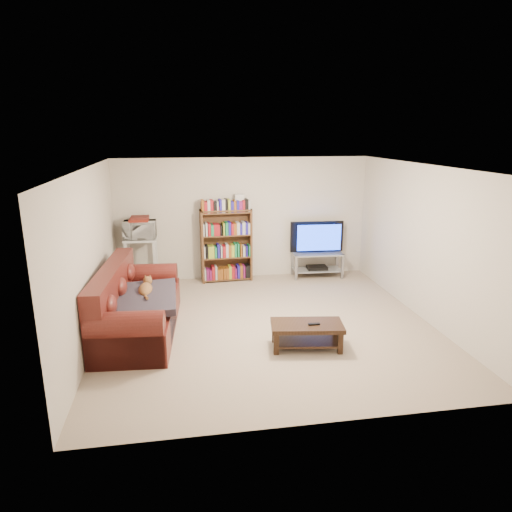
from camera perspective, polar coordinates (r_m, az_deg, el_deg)
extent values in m
plane|color=tan|center=(7.10, 1.34, -8.62)|extent=(5.00, 5.00, 0.00)
plane|color=white|center=(6.51, 1.48, 11.08)|extent=(5.00, 5.00, 0.00)
plane|color=silver|center=(9.11, -1.56, 4.69)|extent=(5.00, 0.00, 5.00)
plane|color=silver|center=(4.40, 7.59, -7.30)|extent=(5.00, 0.00, 5.00)
plane|color=silver|center=(6.71, -20.05, -0.14)|extent=(0.00, 5.00, 5.00)
plane|color=silver|center=(7.57, 20.33, 1.53)|extent=(0.00, 5.00, 5.00)
cube|color=#551B16|center=(7.02, -14.30, -7.43)|extent=(1.18, 2.41, 0.45)
cube|color=#551B16|center=(6.99, -17.51, -5.27)|extent=(0.43, 2.35, 0.98)
cube|color=#551B16|center=(6.05, -15.84, -10.72)|extent=(0.97, 0.31, 0.57)
cube|color=#551B16|center=(7.97, -13.22, -4.13)|extent=(0.97, 0.31, 0.57)
cube|color=#322C37|center=(6.73, -13.86, -5.17)|extent=(0.92, 1.18, 0.19)
cube|color=black|center=(6.32, 6.38, -8.64)|extent=(1.04, 0.62, 0.06)
cube|color=black|center=(6.41, 6.32, -10.48)|extent=(0.93, 0.56, 0.03)
cube|color=black|center=(6.19, 2.55, -10.91)|extent=(0.08, 0.08, 0.30)
cube|color=black|center=(6.30, 10.49, -10.67)|extent=(0.08, 0.08, 0.30)
cube|color=black|center=(6.52, 2.34, -9.48)|extent=(0.08, 0.08, 0.30)
cube|color=black|center=(6.63, 9.86, -9.29)|extent=(0.08, 0.08, 0.30)
cube|color=black|center=(6.28, 7.26, -8.44)|extent=(0.16, 0.05, 0.02)
cube|color=#999EA3|center=(9.32, 7.68, 0.32)|extent=(1.03, 0.51, 0.03)
cube|color=#999EA3|center=(9.42, 7.61, -1.68)|extent=(0.98, 0.48, 0.02)
cube|color=gray|center=(9.10, 5.03, -1.53)|extent=(0.05, 0.05, 0.50)
cube|color=gray|center=(9.33, 10.75, -1.32)|extent=(0.05, 0.05, 0.50)
cube|color=gray|center=(9.47, 4.56, -0.84)|extent=(0.05, 0.05, 0.50)
cube|color=gray|center=(9.69, 10.08, -0.65)|extent=(0.05, 0.05, 0.50)
imported|color=black|center=(9.25, 7.76, 2.28)|extent=(1.09, 0.20, 0.63)
cube|color=black|center=(9.41, 7.62, -1.44)|extent=(0.42, 0.30, 0.06)
cube|color=brown|center=(8.92, -6.76, 1.18)|extent=(0.05, 0.31, 1.43)
cube|color=brown|center=(9.06, -0.75, 1.50)|extent=(0.05, 0.31, 1.43)
cube|color=brown|center=(8.84, -3.81, 5.76)|extent=(1.01, 0.36, 0.03)
cube|color=maroon|center=(8.80, -5.24, 6.02)|extent=(0.30, 0.23, 0.08)
cube|color=silver|center=(8.79, -14.26, 2.03)|extent=(0.61, 0.45, 0.04)
cube|color=silver|center=(8.95, -14.00, -1.91)|extent=(0.55, 0.40, 0.03)
cube|color=silver|center=(8.77, -15.84, -1.33)|extent=(0.05, 0.05, 0.91)
cube|color=silver|center=(8.71, -12.49, -1.21)|extent=(0.05, 0.05, 0.91)
cube|color=silver|center=(9.11, -15.56, -0.70)|extent=(0.05, 0.05, 0.91)
cube|color=silver|center=(9.05, -12.33, -0.58)|extent=(0.05, 0.05, 0.91)
imported|color=silver|center=(8.75, -14.34, 3.19)|extent=(0.60, 0.41, 0.32)
cube|color=maroon|center=(8.71, -14.42, 4.39)|extent=(0.35, 0.31, 0.05)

